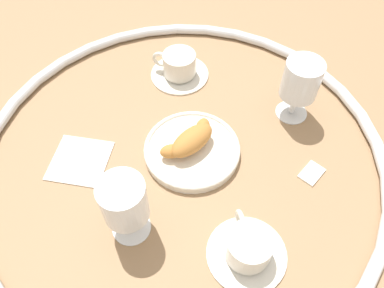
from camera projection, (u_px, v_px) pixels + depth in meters
The scene contains 10 objects.
ground_plane at pixel (182, 156), 0.76m from camera, with size 2.20×2.20×0.00m, color #997551.
table_chrome_rim at pixel (182, 152), 0.75m from camera, with size 0.81×0.81×0.02m, color silver.
pastry_plate at pixel (192, 150), 0.76m from camera, with size 0.19×0.19×0.02m.
croissant_large at pixel (191, 140), 0.74m from camera, with size 0.14×0.07×0.04m.
coffee_cup_near at pixel (179, 67), 0.88m from camera, with size 0.14×0.14×0.06m.
coffee_cup_far at pixel (248, 248), 0.62m from camera, with size 0.14×0.14×0.06m.
juice_glass_left at pixel (124, 202), 0.59m from camera, with size 0.08×0.08×0.14m.
juice_glass_right at pixel (301, 82), 0.76m from camera, with size 0.08×0.08×0.14m.
sugar_packet at pixel (312, 173), 0.73m from camera, with size 0.05×0.03×0.01m, color white.
folded_napkin at pixel (80, 160), 0.75m from camera, with size 0.11×0.11×0.01m, color silver.
Camera 1 is at (-0.31, -0.31, 0.63)m, focal length 35.60 mm.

